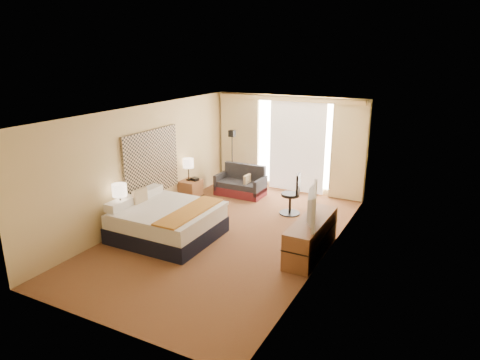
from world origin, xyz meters
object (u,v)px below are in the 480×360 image
at_px(floor_lamp, 232,148).
at_px(nightstand_left, 124,224).
at_px(loveseat, 241,185).
at_px(media_dresser, 311,237).
at_px(bed, 167,222).
at_px(lamp_left, 119,191).
at_px(desk_chair, 293,196).
at_px(lamp_right, 188,164).
at_px(television, 308,205).
at_px(nightstand_right, 191,191).

bearing_deg(floor_lamp, nightstand_left, -97.93).
bearing_deg(loveseat, media_dresser, -41.43).
bearing_deg(bed, lamp_left, -150.35).
height_order(nightstand_left, desk_chair, desk_chair).
distance_m(desk_chair, lamp_right, 2.76).
bearing_deg(bed, television, 10.08).
relative_size(bed, desk_chair, 1.94).
height_order(floor_lamp, lamp_right, floor_lamp).
bearing_deg(nightstand_left, lamp_left, -69.86).
height_order(nightstand_left, media_dresser, media_dresser).
relative_size(nightstand_right, loveseat, 0.43).
bearing_deg(floor_lamp, media_dresser, -40.64).
relative_size(media_dresser, bed, 0.92).
distance_m(nightstand_left, lamp_left, 0.76).
distance_m(loveseat, floor_lamp, 1.03).
distance_m(media_dresser, television, 0.70).
distance_m(floor_lamp, television, 4.24).
relative_size(nightstand_right, bed, 0.28).
height_order(bed, loveseat, bed).
distance_m(nightstand_left, television, 3.84).
xyz_separation_m(media_dresser, bed, (-2.89, -0.65, -0.00)).
distance_m(nightstand_right, bed, 2.25).
xyz_separation_m(bed, lamp_right, (-0.85, 2.09, 0.64)).
relative_size(nightstand_left, lamp_left, 0.89).
xyz_separation_m(nightstand_right, bed, (0.81, -2.10, 0.07)).
xyz_separation_m(media_dresser, lamp_right, (-3.74, 1.44, 0.64)).
height_order(nightstand_right, bed, bed).
relative_size(media_dresser, television, 1.56).
bearing_deg(nightstand_right, bed, -68.92).
distance_m(bed, desk_chair, 3.05).
relative_size(nightstand_right, floor_lamp, 0.33).
xyz_separation_m(bed, loveseat, (0.11, 3.14, -0.08)).
xyz_separation_m(floor_lamp, lamp_left, (-0.51, -3.82, -0.16)).
relative_size(nightstand_right, television, 0.48).
height_order(lamp_right, television, television).
height_order(desk_chair, television, television).
bearing_deg(television, nightstand_right, 49.92).
bearing_deg(media_dresser, desk_chair, 120.55).
bearing_deg(nightstand_right, lamp_left, -89.58).
relative_size(lamp_right, television, 0.49).
xyz_separation_m(nightstand_left, media_dresser, (3.70, 1.05, 0.07)).
height_order(floor_lamp, lamp_left, floor_lamp).
xyz_separation_m(media_dresser, floor_lamp, (-3.17, 2.72, 0.84)).
xyz_separation_m(desk_chair, lamp_left, (-2.63, -2.88, 0.58)).
bearing_deg(lamp_right, nightstand_right, 10.57).
bearing_deg(lamp_right, desk_chair, 7.19).
xyz_separation_m(desk_chair, lamp_right, (-2.69, -0.34, 0.54)).
relative_size(nightstand_left, bed, 0.28).
bearing_deg(floor_lamp, television, -42.57).
bearing_deg(loveseat, desk_chair, -21.83).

